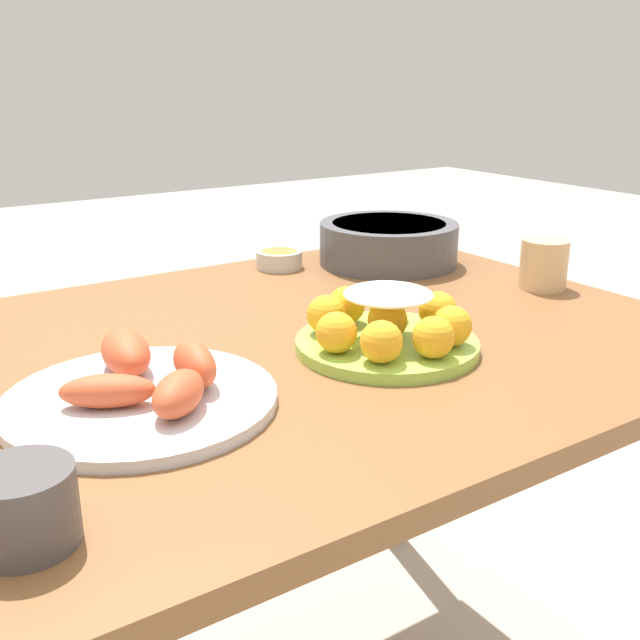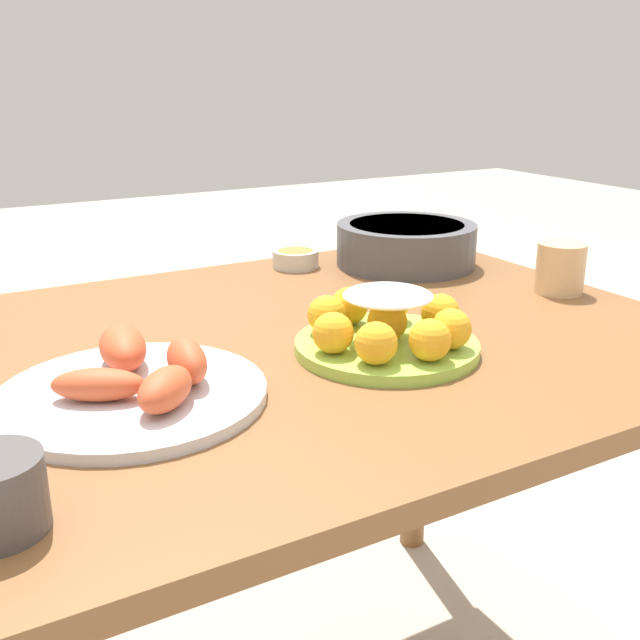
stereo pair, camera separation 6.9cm
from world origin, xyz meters
name	(u,v)px [view 2 (the right image)]	position (x,y,z in m)	size (l,w,h in m)	color
dining_table	(258,413)	(0.00, 0.00, 0.66)	(1.28, 0.87, 0.77)	brown
cake_plate	(387,328)	(0.14, -0.12, 0.80)	(0.25, 0.25, 0.09)	#99CC4C
serving_bowl	(406,243)	(0.44, 0.26, 0.81)	(0.27, 0.27, 0.08)	#4C4C51
sauce_bowl	(296,258)	(0.25, 0.35, 0.78)	(0.09, 0.09, 0.03)	beige
seafood_platter	(136,383)	(-0.20, -0.10, 0.78)	(0.31, 0.31, 0.06)	silver
cup_far	(560,268)	(0.56, -0.03, 0.81)	(0.08, 0.08, 0.09)	#DBB27F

